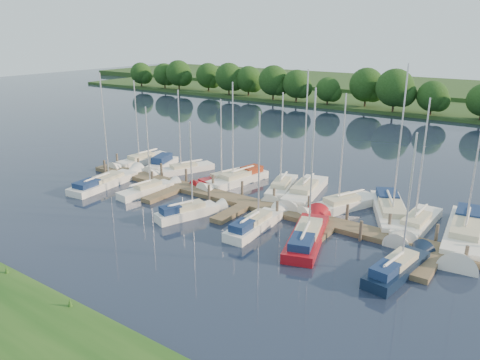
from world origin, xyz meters
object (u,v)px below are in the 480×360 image
Objects in this scene: sailboat_n_5 at (281,189)px; sailboat_s_2 at (188,213)px; sailboat_n_0 at (141,161)px; dock at (245,206)px; motorboat at (161,165)px.

sailboat_s_2 is (-3.15, -9.92, 0.06)m from sailboat_n_5.
sailboat_n_0 is at bearing 169.40° from sailboat_s_2.
motorboat is (-14.86, 4.81, 0.16)m from dock.
dock is at bearing 78.73° from sailboat_s_2.
dock is 5.48m from sailboat_n_5.
sailboat_n_0 is at bearing 165.67° from dock.
dock is 15.62m from motorboat.
sailboat_s_2 is (15.16, -9.02, 0.06)m from sailboat_n_0.
sailboat_n_0 reaches higher than sailboat_s_2.
dock is at bearing 170.18° from sailboat_n_0.
sailboat_n_0 is 3.03m from motorboat.
sailboat_n_5 is at bearing 165.43° from motorboat.
dock is at bearing 68.45° from sailboat_n_5.
sailboat_n_0 is at bearing -12.42° from motorboat.
sailboat_s_2 reaches higher than motorboat.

